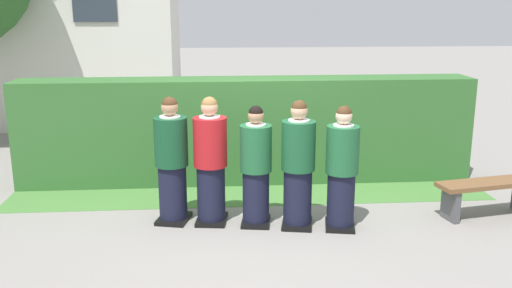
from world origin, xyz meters
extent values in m
plane|color=gray|center=(0.00, 0.00, 0.00)|extent=(60.00, 60.00, 0.00)
cylinder|color=black|center=(-1.05, 0.20, 0.37)|extent=(0.36, 0.36, 0.74)
cube|color=black|center=(-1.05, 0.20, 0.03)|extent=(0.48, 0.54, 0.05)
cylinder|color=#144728|center=(-1.05, 0.20, 1.05)|extent=(0.42, 0.42, 0.62)
cylinder|color=white|center=(-1.05, 0.20, 1.37)|extent=(0.26, 0.26, 0.03)
cube|color=gold|center=(-1.00, 0.39, 1.18)|extent=(0.04, 0.02, 0.27)
sphere|color=tan|center=(-1.05, 0.20, 1.49)|extent=(0.21, 0.21, 0.21)
sphere|color=#472D19|center=(-1.05, 0.20, 1.52)|extent=(0.19, 0.19, 0.19)
cube|color=white|center=(-0.99, 0.46, 0.96)|extent=(0.15, 0.04, 0.20)
cylinder|color=black|center=(-0.56, 0.13, 0.37)|extent=(0.36, 0.36, 0.75)
cube|color=black|center=(-0.56, 0.13, 0.03)|extent=(0.43, 0.51, 0.05)
cylinder|color=#AD191E|center=(-0.56, 0.13, 1.06)|extent=(0.42, 0.42, 0.62)
cylinder|color=white|center=(-0.56, 0.13, 1.37)|extent=(0.26, 0.26, 0.03)
cube|color=#236038|center=(-0.54, 0.33, 1.18)|extent=(0.04, 0.02, 0.27)
sphere|color=tan|center=(-0.56, 0.13, 1.49)|extent=(0.21, 0.21, 0.21)
sphere|color=olive|center=(-0.56, 0.13, 1.53)|extent=(0.19, 0.19, 0.19)
cylinder|color=black|center=(0.00, 0.02, 0.35)|extent=(0.34, 0.34, 0.70)
cube|color=black|center=(0.00, 0.02, 0.03)|extent=(0.41, 0.48, 0.05)
cylinder|color=#1E5B33|center=(0.00, 0.02, 0.99)|extent=(0.40, 0.40, 0.58)
cylinder|color=white|center=(0.00, 0.02, 1.29)|extent=(0.25, 0.25, 0.03)
cube|color=gold|center=(0.02, 0.20, 1.11)|extent=(0.04, 0.02, 0.25)
sphere|color=tan|center=(0.00, 0.02, 1.40)|extent=(0.20, 0.20, 0.20)
sphere|color=black|center=(0.00, 0.02, 1.43)|extent=(0.18, 0.18, 0.18)
cylinder|color=black|center=(0.51, -0.09, 0.37)|extent=(0.35, 0.35, 0.74)
cube|color=black|center=(0.51, -0.09, 0.03)|extent=(0.45, 0.52, 0.05)
cylinder|color=#19512D|center=(0.51, -0.09, 1.04)|extent=(0.42, 0.42, 0.61)
cylinder|color=white|center=(0.51, -0.09, 1.35)|extent=(0.26, 0.26, 0.03)
cube|color=gold|center=(0.55, 0.11, 1.16)|extent=(0.04, 0.02, 0.27)
sphere|color=tan|center=(0.51, -0.09, 1.47)|extent=(0.21, 0.21, 0.21)
sphere|color=#472D19|center=(0.51, -0.09, 1.51)|extent=(0.19, 0.19, 0.19)
cube|color=white|center=(0.57, 0.18, 0.95)|extent=(0.15, 0.04, 0.20)
cylinder|color=black|center=(1.04, -0.18, 0.36)|extent=(0.34, 0.34, 0.71)
cube|color=black|center=(1.04, -0.18, 0.03)|extent=(0.43, 0.50, 0.05)
cylinder|color=#1E5B33|center=(1.04, -0.18, 1.00)|extent=(0.40, 0.40, 0.59)
cylinder|color=white|center=(1.04, -0.18, 1.30)|extent=(0.25, 0.25, 0.03)
cube|color=gold|center=(1.08, 0.00, 1.12)|extent=(0.04, 0.02, 0.26)
sphere|color=beige|center=(1.04, -0.18, 1.42)|extent=(0.20, 0.20, 0.20)
sphere|color=#472D19|center=(1.04, -0.18, 1.45)|extent=(0.18, 0.18, 0.18)
cube|color=white|center=(1.09, 0.07, 0.92)|extent=(0.15, 0.04, 0.20)
cube|color=#33662D|center=(0.00, 1.87, 0.81)|extent=(7.00, 0.70, 1.62)
cube|color=silver|center=(-4.22, 7.12, 2.35)|extent=(5.67, 3.15, 4.70)
cube|color=brown|center=(3.06, 0.04, 0.45)|extent=(1.44, 0.62, 0.06)
cube|color=#4C4C51|center=(2.52, -0.06, 0.21)|extent=(0.14, 0.33, 0.42)
cube|color=#477A38|center=(0.00, 1.07, 0.00)|extent=(7.00, 0.90, 0.01)
camera|label=1|loc=(-0.51, -6.61, 2.71)|focal=39.05mm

